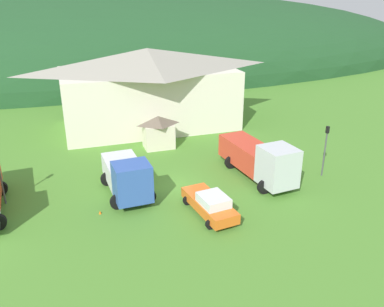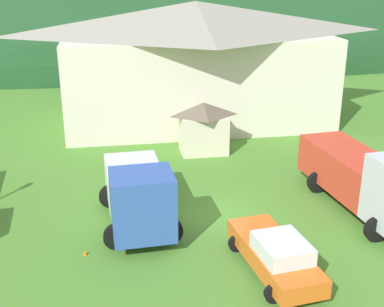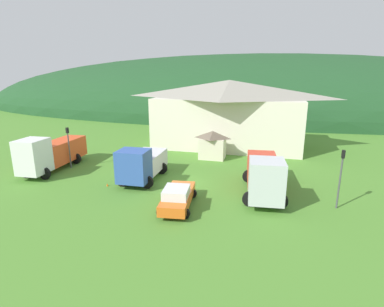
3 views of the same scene
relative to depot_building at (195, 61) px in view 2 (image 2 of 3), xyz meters
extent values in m
plane|color=#4C842D|center=(-1.55, -15.50, -4.40)|extent=(200.00, 200.00, 0.00)
ellipsoid|color=#1E4723|center=(-1.55, 41.83, -4.40)|extent=(157.06, 60.00, 28.37)
cube|color=silver|center=(0.00, 0.00, -1.24)|extent=(18.33, 9.81, 6.33)
pyramid|color=gray|center=(0.00, 0.00, 3.03)|extent=(19.80, 10.59, 2.21)
cube|color=beige|center=(-0.70, -6.94, -3.23)|extent=(2.80, 2.10, 2.34)
pyramid|color=#6B5B4C|center=(-0.70, -6.94, -1.65)|extent=(3.02, 2.27, 0.82)
cube|color=#3356AD|center=(-5.20, -17.52, -2.51)|extent=(2.60, 2.29, 2.68)
cube|color=black|center=(-5.20, -17.63, -1.92)|extent=(1.42, 1.80, 0.86)
cube|color=silver|center=(-5.36, -14.26, -3.04)|extent=(2.70, 4.46, 1.63)
cylinder|color=black|center=(-4.10, -17.46, -3.85)|extent=(1.10, 0.30, 1.10)
cylinder|color=black|center=(-6.30, -17.57, -3.85)|extent=(1.10, 0.30, 1.10)
cylinder|color=black|center=(-4.29, -13.56, -3.85)|extent=(1.10, 0.30, 1.10)
cylinder|color=black|center=(-6.49, -13.66, -3.85)|extent=(1.10, 0.30, 1.10)
cube|color=red|center=(5.11, -14.47, -2.90)|extent=(3.00, 6.06, 1.91)
cylinder|color=black|center=(4.48, -18.75, -3.85)|extent=(1.10, 0.30, 1.10)
cylinder|color=black|center=(6.07, -13.49, -3.85)|extent=(1.10, 0.30, 1.10)
cylinder|color=black|center=(3.97, -13.71, -3.85)|extent=(1.10, 0.30, 1.10)
cube|color=orange|center=(-0.50, -20.19, -3.71)|extent=(2.47, 5.31, 0.70)
cube|color=silver|center=(-0.42, -20.80, -3.05)|extent=(1.93, 2.24, 0.62)
cylinder|color=black|center=(0.51, -21.82, -4.06)|extent=(0.68, 0.24, 0.68)
cylinder|color=black|center=(-1.07, -22.02, -4.06)|extent=(0.68, 0.24, 0.68)
cylinder|color=black|center=(0.07, -18.37, -4.06)|extent=(0.68, 0.24, 0.68)
cylinder|color=black|center=(-1.51, -18.57, -4.06)|extent=(0.68, 0.24, 0.68)
cone|color=orange|center=(-7.59, -17.87, -4.40)|extent=(0.36, 0.36, 0.50)
camera|label=1|loc=(-9.21, -42.61, 9.86)|focal=37.67mm
camera|label=2|loc=(-6.27, -36.00, 6.61)|focal=47.52mm
camera|label=3|loc=(5.75, -39.25, 4.88)|focal=28.15mm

